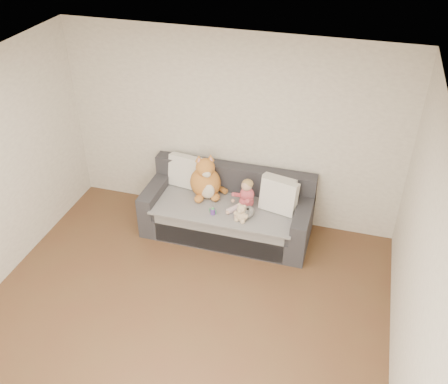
{
  "coord_description": "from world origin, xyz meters",
  "views": [
    {
      "loc": [
        1.55,
        -3.11,
        4.25
      ],
      "look_at": [
        0.09,
        1.87,
        0.75
      ],
      "focal_mm": 40.0,
      "sensor_mm": 36.0,
      "label": 1
    }
  ],
  "objects_px": {
    "sofa": "(228,212)",
    "sippy_cup": "(213,211)",
    "plush_cat": "(206,181)",
    "teddy_bear": "(241,214)",
    "toddler": "(245,196)"
  },
  "relations": [
    {
      "from": "sofa",
      "to": "toddler",
      "type": "distance_m",
      "value": 0.42
    },
    {
      "from": "teddy_bear",
      "to": "sippy_cup",
      "type": "bearing_deg",
      "value": -168.77
    },
    {
      "from": "teddy_bear",
      "to": "sippy_cup",
      "type": "relative_size",
      "value": 2.25
    },
    {
      "from": "plush_cat",
      "to": "teddy_bear",
      "type": "xyz_separation_m",
      "value": [
        0.6,
        -0.42,
        -0.13
      ]
    },
    {
      "from": "plush_cat",
      "to": "sippy_cup",
      "type": "xyz_separation_m",
      "value": [
        0.22,
        -0.39,
        -0.17
      ]
    },
    {
      "from": "toddler",
      "to": "teddy_bear",
      "type": "distance_m",
      "value": 0.3
    },
    {
      "from": "teddy_bear",
      "to": "toddler",
      "type": "bearing_deg",
      "value": 110.09
    },
    {
      "from": "toddler",
      "to": "sippy_cup",
      "type": "xyz_separation_m",
      "value": [
        -0.35,
        -0.26,
        -0.11
      ]
    },
    {
      "from": "sofa",
      "to": "sippy_cup",
      "type": "height_order",
      "value": "sofa"
    },
    {
      "from": "plush_cat",
      "to": "toddler",
      "type": "bearing_deg",
      "value": -37.44
    },
    {
      "from": "sofa",
      "to": "toddler",
      "type": "bearing_deg",
      "value": -13.54
    },
    {
      "from": "toddler",
      "to": "sippy_cup",
      "type": "relative_size",
      "value": 3.66
    },
    {
      "from": "sofa",
      "to": "teddy_bear",
      "type": "bearing_deg",
      "value": -52.25
    },
    {
      "from": "plush_cat",
      "to": "sippy_cup",
      "type": "relative_size",
      "value": 5.62
    },
    {
      "from": "sofa",
      "to": "sippy_cup",
      "type": "distance_m",
      "value": 0.41
    }
  ]
}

